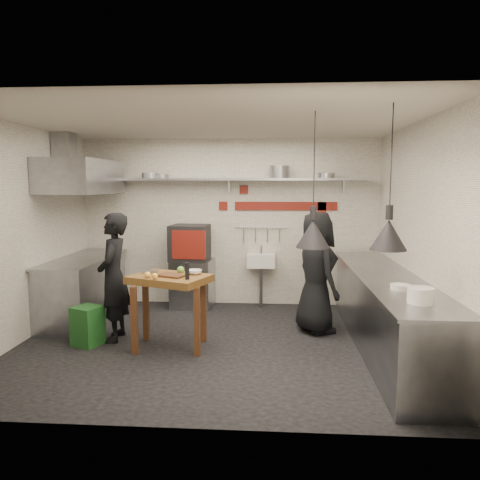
# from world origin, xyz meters

# --- Properties ---
(floor) EXTENTS (5.00, 5.00, 0.00)m
(floor) POSITION_xyz_m (0.00, 0.00, 0.00)
(floor) COLOR black
(floor) RESTS_ON ground
(ceiling) EXTENTS (5.00, 5.00, 0.00)m
(ceiling) POSITION_xyz_m (0.00, 0.00, 2.80)
(ceiling) COLOR beige
(ceiling) RESTS_ON floor
(wall_back) EXTENTS (5.00, 0.04, 2.80)m
(wall_back) POSITION_xyz_m (0.00, 2.10, 1.40)
(wall_back) COLOR silver
(wall_back) RESTS_ON floor
(wall_front) EXTENTS (5.00, 0.04, 2.80)m
(wall_front) POSITION_xyz_m (0.00, -2.10, 1.40)
(wall_front) COLOR silver
(wall_front) RESTS_ON floor
(wall_left) EXTENTS (0.04, 4.20, 2.80)m
(wall_left) POSITION_xyz_m (-2.50, 0.00, 1.40)
(wall_left) COLOR silver
(wall_left) RESTS_ON floor
(wall_right) EXTENTS (0.04, 4.20, 2.80)m
(wall_right) POSITION_xyz_m (2.50, 0.00, 1.40)
(wall_right) COLOR silver
(wall_right) RESTS_ON floor
(red_band_horiz) EXTENTS (1.70, 0.02, 0.14)m
(red_band_horiz) POSITION_xyz_m (0.95, 2.08, 1.68)
(red_band_horiz) COLOR maroon
(red_band_horiz) RESTS_ON wall_back
(red_band_vert) EXTENTS (0.14, 0.02, 1.10)m
(red_band_vert) POSITION_xyz_m (1.55, 2.08, 1.20)
(red_band_vert) COLOR maroon
(red_band_vert) RESTS_ON wall_back
(red_tile_a) EXTENTS (0.14, 0.02, 0.14)m
(red_tile_a) POSITION_xyz_m (0.25, 2.08, 1.95)
(red_tile_a) COLOR maroon
(red_tile_a) RESTS_ON wall_back
(red_tile_b) EXTENTS (0.14, 0.02, 0.14)m
(red_tile_b) POSITION_xyz_m (-0.10, 2.08, 1.68)
(red_tile_b) COLOR maroon
(red_tile_b) RESTS_ON wall_back
(back_shelf) EXTENTS (4.60, 0.34, 0.04)m
(back_shelf) POSITION_xyz_m (0.00, 1.92, 2.12)
(back_shelf) COLOR gray
(back_shelf) RESTS_ON wall_back
(shelf_bracket_left) EXTENTS (0.04, 0.06, 0.24)m
(shelf_bracket_left) POSITION_xyz_m (-1.90, 2.07, 2.02)
(shelf_bracket_left) COLOR gray
(shelf_bracket_left) RESTS_ON wall_back
(shelf_bracket_mid) EXTENTS (0.04, 0.06, 0.24)m
(shelf_bracket_mid) POSITION_xyz_m (0.00, 2.07, 2.02)
(shelf_bracket_mid) COLOR gray
(shelf_bracket_mid) RESTS_ON wall_back
(shelf_bracket_right) EXTENTS (0.04, 0.06, 0.24)m
(shelf_bracket_right) POSITION_xyz_m (1.90, 2.07, 2.02)
(shelf_bracket_right) COLOR gray
(shelf_bracket_right) RESTS_ON wall_back
(pan_far_left) EXTENTS (0.28, 0.28, 0.09)m
(pan_far_left) POSITION_xyz_m (-1.30, 1.92, 2.19)
(pan_far_left) COLOR gray
(pan_far_left) RESTS_ON back_shelf
(pan_mid_left) EXTENTS (0.31, 0.31, 0.07)m
(pan_mid_left) POSITION_xyz_m (-1.11, 1.92, 2.18)
(pan_mid_left) COLOR gray
(pan_mid_left) RESTS_ON back_shelf
(stock_pot) EXTENTS (0.38, 0.38, 0.20)m
(stock_pot) POSITION_xyz_m (0.84, 1.92, 2.24)
(stock_pot) COLOR gray
(stock_pot) RESTS_ON back_shelf
(pan_right) EXTENTS (0.32, 0.32, 0.08)m
(pan_right) POSITION_xyz_m (1.59, 1.92, 2.18)
(pan_right) COLOR gray
(pan_right) RESTS_ON back_shelf
(oven_stand) EXTENTS (0.69, 0.64, 0.80)m
(oven_stand) POSITION_xyz_m (-0.59, 1.81, 0.40)
(oven_stand) COLOR gray
(oven_stand) RESTS_ON floor
(combi_oven) EXTENTS (0.64, 0.60, 0.58)m
(combi_oven) POSITION_xyz_m (-0.62, 1.75, 1.09)
(combi_oven) COLOR black
(combi_oven) RESTS_ON oven_stand
(oven_door) EXTENTS (0.54, 0.07, 0.46)m
(oven_door) POSITION_xyz_m (-0.59, 1.48, 1.09)
(oven_door) COLOR maroon
(oven_door) RESTS_ON combi_oven
(oven_glass) EXTENTS (0.40, 0.05, 0.34)m
(oven_glass) POSITION_xyz_m (-0.63, 1.49, 1.09)
(oven_glass) COLOR black
(oven_glass) RESTS_ON oven_door
(hand_sink) EXTENTS (0.46, 0.34, 0.22)m
(hand_sink) POSITION_xyz_m (0.55, 1.92, 0.78)
(hand_sink) COLOR silver
(hand_sink) RESTS_ON wall_back
(sink_tap) EXTENTS (0.03, 0.03, 0.14)m
(sink_tap) POSITION_xyz_m (0.55, 1.92, 0.96)
(sink_tap) COLOR gray
(sink_tap) RESTS_ON hand_sink
(sink_drain) EXTENTS (0.06, 0.06, 0.66)m
(sink_drain) POSITION_xyz_m (0.55, 1.88, 0.34)
(sink_drain) COLOR gray
(sink_drain) RESTS_ON floor
(utensil_rail) EXTENTS (0.90, 0.02, 0.02)m
(utensil_rail) POSITION_xyz_m (0.55, 2.06, 1.32)
(utensil_rail) COLOR gray
(utensil_rail) RESTS_ON wall_back
(counter_right) EXTENTS (0.70, 3.80, 0.90)m
(counter_right) POSITION_xyz_m (2.15, 0.00, 0.45)
(counter_right) COLOR gray
(counter_right) RESTS_ON floor
(counter_right_top) EXTENTS (0.76, 3.90, 0.03)m
(counter_right_top) POSITION_xyz_m (2.15, 0.00, 0.92)
(counter_right_top) COLOR gray
(counter_right_top) RESTS_ON counter_right
(plate_stack) EXTENTS (0.32, 0.32, 0.15)m
(plate_stack) POSITION_xyz_m (2.12, -1.39, 1.01)
(plate_stack) COLOR silver
(plate_stack) RESTS_ON counter_right_top
(small_bowl_right) EXTENTS (0.24, 0.24, 0.05)m
(small_bowl_right) POSITION_xyz_m (2.10, -0.79, 0.96)
(small_bowl_right) COLOR silver
(small_bowl_right) RESTS_ON counter_right_top
(counter_left) EXTENTS (0.70, 1.90, 0.90)m
(counter_left) POSITION_xyz_m (-2.15, 1.05, 0.45)
(counter_left) COLOR gray
(counter_left) RESTS_ON floor
(counter_left_top) EXTENTS (0.76, 2.00, 0.03)m
(counter_left_top) POSITION_xyz_m (-2.15, 1.05, 0.92)
(counter_left_top) COLOR gray
(counter_left_top) RESTS_ON counter_left
(extractor_hood) EXTENTS (0.78, 1.60, 0.50)m
(extractor_hood) POSITION_xyz_m (-2.10, 1.05, 2.15)
(extractor_hood) COLOR gray
(extractor_hood) RESTS_ON ceiling
(hood_duct) EXTENTS (0.28, 0.28, 0.50)m
(hood_duct) POSITION_xyz_m (-2.35, 1.05, 2.55)
(hood_duct) COLOR gray
(hood_duct) RESTS_ON ceiling
(green_bin) EXTENTS (0.41, 0.41, 0.50)m
(green_bin) POSITION_xyz_m (-1.60, -0.15, 0.25)
(green_bin) COLOR #1A501D
(green_bin) RESTS_ON floor
(prep_table) EXTENTS (1.09, 0.93, 0.92)m
(prep_table) POSITION_xyz_m (-0.53, -0.17, 0.46)
(prep_table) COLOR brown
(prep_table) RESTS_ON floor
(cutting_board) EXTENTS (0.42, 0.37, 0.02)m
(cutting_board) POSITION_xyz_m (-0.49, -0.21, 0.93)
(cutting_board) COLOR #522E19
(cutting_board) RESTS_ON prep_table
(pepper_mill) EXTENTS (0.06, 0.06, 0.20)m
(pepper_mill) POSITION_xyz_m (-0.27, -0.39, 1.02)
(pepper_mill) COLOR black
(pepper_mill) RESTS_ON prep_table
(lemon_a) EXTENTS (0.08, 0.08, 0.07)m
(lemon_a) POSITION_xyz_m (-0.76, -0.33, 0.96)
(lemon_a) COLOR #FFB83D
(lemon_a) RESTS_ON prep_table
(lemon_b) EXTENTS (0.08, 0.08, 0.07)m
(lemon_b) POSITION_xyz_m (-0.66, -0.40, 0.96)
(lemon_b) COLOR #FFB83D
(lemon_b) RESTS_ON prep_table
(veg_ball) EXTENTS (0.11, 0.11, 0.10)m
(veg_ball) POSITION_xyz_m (-0.41, -0.06, 0.97)
(veg_ball) COLOR olive
(veg_ball) RESTS_ON prep_table
(steel_tray) EXTENTS (0.19, 0.12, 0.03)m
(steel_tray) POSITION_xyz_m (-0.82, -0.02, 0.94)
(steel_tray) COLOR gray
(steel_tray) RESTS_ON prep_table
(bowl) EXTENTS (0.23, 0.23, 0.06)m
(bowl) POSITION_xyz_m (-0.23, -0.07, 0.95)
(bowl) COLOR silver
(bowl) RESTS_ON prep_table
(heat_lamp_near) EXTENTS (0.42, 0.42, 1.44)m
(heat_lamp_near) POSITION_xyz_m (1.17, -0.74, 2.08)
(heat_lamp_near) COLOR black
(heat_lamp_near) RESTS_ON ceiling
(heat_lamp_far) EXTENTS (0.39, 0.39, 1.39)m
(heat_lamp_far) POSITION_xyz_m (1.85, -1.19, 2.10)
(heat_lamp_far) COLOR black
(heat_lamp_far) RESTS_ON ceiling
(chef_left) EXTENTS (0.45, 0.64, 1.68)m
(chef_left) POSITION_xyz_m (-1.33, 0.09, 0.84)
(chef_left) COLOR black
(chef_left) RESTS_ON floor
(chef_right) EXTENTS (0.81, 0.96, 1.67)m
(chef_right) POSITION_xyz_m (1.34, 0.62, 0.83)
(chef_right) COLOR black
(chef_right) RESTS_ON floor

